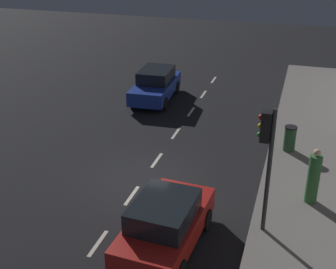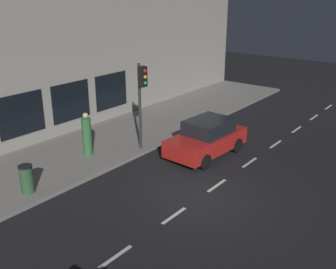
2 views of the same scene
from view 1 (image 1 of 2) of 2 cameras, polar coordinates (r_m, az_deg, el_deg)
name	(u,v)px [view 1 (image 1 of 2)]	position (r m, az deg, el deg)	size (l,w,h in m)	color
ground_plane	(142,181)	(15.92, -3.29, -5.89)	(60.00, 60.00, 0.00)	black
sidewalk	(329,209)	(15.15, 19.75, -8.91)	(4.50, 32.00, 0.15)	gray
lane_centre_line	(132,196)	(15.13, -4.61, -7.72)	(0.12, 27.20, 0.01)	beige
traffic_light	(267,147)	(12.27, 12.40, -1.51)	(0.47, 0.32, 3.75)	#2D2D30
parked_car_0	(165,224)	(12.46, -0.35, -11.24)	(2.00, 3.90, 1.58)	red
parked_car_1	(156,85)	(23.08, -1.59, 6.32)	(1.99, 4.17, 1.58)	#1E389E
pedestrian_0	(313,178)	(14.80, 17.95, -5.25)	(0.47, 0.47, 1.85)	#336B38
trash_bin	(290,138)	(18.07, 15.18, -0.48)	(0.48, 0.48, 1.01)	#2D5633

